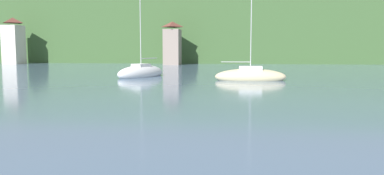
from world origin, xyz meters
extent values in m
cube|color=#38562D|center=(0.00, 141.58, 7.52)|extent=(352.00, 54.17, 15.03)
ellipsoid|color=#264223|center=(14.36, 155.12, 5.26)|extent=(246.40, 37.92, 31.19)
cube|color=beige|center=(-48.20, 108.58, 4.31)|extent=(3.45, 4.19, 8.61)
pyramid|color=brown|center=(-48.20, 108.58, 9.73)|extent=(3.62, 4.40, 1.21)
cube|color=gray|center=(-12.05, 108.67, 3.74)|extent=(3.32, 4.36, 7.48)
pyramid|color=brown|center=(-12.05, 108.67, 8.56)|extent=(3.48, 4.58, 1.16)
ellipsoid|color=#CCBC8E|center=(3.47, 70.07, 0.40)|extent=(7.77, 2.53, 1.76)
cylinder|color=#B7B7BC|center=(3.47, 70.07, 5.55)|extent=(0.09, 0.09, 9.34)
cylinder|color=#ADADB2|center=(1.87, 70.02, 2.00)|extent=(3.20, 0.19, 0.08)
cube|color=silver|center=(3.47, 70.07, 1.22)|extent=(2.51, 1.57, 0.67)
ellipsoid|color=white|center=(-9.69, 73.63, 0.45)|extent=(5.62, 8.18, 1.99)
cylinder|color=#B7B7BC|center=(-9.69, 73.63, 6.19)|extent=(0.09, 0.09, 10.38)
cylinder|color=#ADADB2|center=(-9.01, 75.06, 2.24)|extent=(1.44, 2.89, 0.09)
cube|color=silver|center=(-9.69, 73.63, 1.30)|extent=(2.21, 2.45, 0.60)
camera|label=1|loc=(2.35, 28.13, 3.46)|focal=35.72mm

